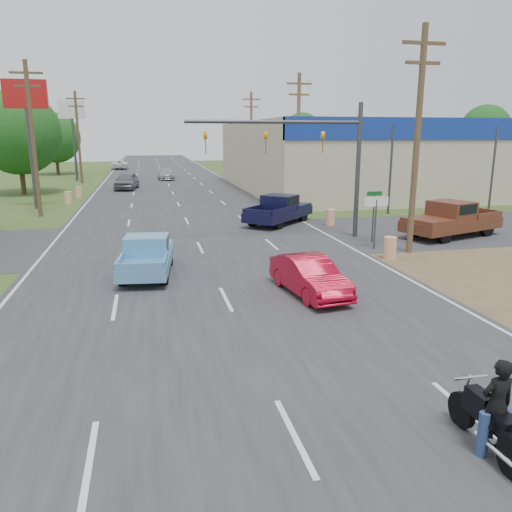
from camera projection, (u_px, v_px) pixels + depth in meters
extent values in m
plane|color=#384F1F|center=(294.00, 437.00, 9.15)|extent=(200.00, 200.00, 0.00)
cube|color=#2D2D30|center=(173.00, 193.00, 47.10)|extent=(15.00, 180.00, 0.02)
cube|color=#2D2D30|center=(196.00, 240.00, 26.23)|extent=(120.00, 10.00, 0.02)
cube|color=brown|center=(477.00, 266.00, 20.93)|extent=(8.00, 18.00, 0.01)
cube|color=#B7A88C|center=(476.00, 155.00, 52.99)|extent=(50.00, 28.00, 6.60)
cylinder|color=#4C3823|center=(417.00, 144.00, 22.28)|extent=(0.28, 0.28, 10.00)
cube|color=#4C3823|center=(424.00, 43.00, 21.28)|extent=(2.00, 0.14, 0.14)
cube|color=#4C3823|center=(423.00, 63.00, 21.47)|extent=(1.60, 0.14, 0.14)
cylinder|color=#4C3823|center=(298.00, 140.00, 39.36)|extent=(0.28, 0.28, 10.00)
cube|color=#4C3823|center=(299.00, 84.00, 38.36)|extent=(2.00, 0.14, 0.14)
cube|color=#4C3823|center=(299.00, 95.00, 38.55)|extent=(1.60, 0.14, 0.14)
cylinder|color=#4C3823|center=(251.00, 138.00, 56.44)|extent=(0.28, 0.28, 10.00)
cube|color=#4C3823|center=(251.00, 99.00, 55.44)|extent=(2.00, 0.14, 0.14)
cube|color=#4C3823|center=(251.00, 107.00, 55.63)|extent=(1.60, 0.14, 0.14)
cylinder|color=#4C3823|center=(33.00, 141.00, 32.55)|extent=(0.28, 0.28, 10.00)
cube|color=#4C3823|center=(26.00, 73.00, 31.56)|extent=(2.00, 0.14, 0.14)
cube|color=#4C3823|center=(27.00, 86.00, 31.74)|extent=(1.60, 0.14, 0.14)
cylinder|color=#4C3823|center=(78.00, 138.00, 55.32)|extent=(0.28, 0.28, 10.00)
cube|color=#4C3823|center=(75.00, 99.00, 54.33)|extent=(2.00, 0.14, 0.14)
cube|color=#4C3823|center=(76.00, 106.00, 54.52)|extent=(1.60, 0.14, 0.14)
cylinder|color=#422D19|center=(22.00, 177.00, 45.80)|extent=(0.44, 0.44, 3.24)
sphere|color=#154C18|center=(18.00, 132.00, 44.86)|extent=(7.56, 7.56, 7.56)
cylinder|color=#422D19|center=(57.00, 164.00, 68.47)|extent=(0.44, 0.44, 2.88)
sphere|color=#154C18|center=(55.00, 138.00, 67.64)|extent=(6.72, 6.72, 6.72)
cylinder|color=#422D19|center=(482.00, 156.00, 86.60)|extent=(0.44, 0.44, 3.60)
sphere|color=#154C18|center=(485.00, 130.00, 85.56)|extent=(8.40, 8.40, 8.40)
cylinder|color=#422D19|center=(302.00, 152.00, 105.14)|extent=(0.44, 0.44, 3.42)
sphere|color=#154C18|center=(302.00, 132.00, 104.14)|extent=(7.98, 7.98, 7.98)
cylinder|color=orange|center=(390.00, 248.00, 22.09)|extent=(0.56, 0.56, 1.00)
cylinder|color=orange|center=(330.00, 217.00, 30.23)|extent=(0.56, 0.56, 1.00)
cylinder|color=orange|center=(68.00, 198.00, 39.52)|extent=(0.56, 0.56, 1.00)
cylinder|color=orange|center=(79.00, 192.00, 43.38)|extent=(0.56, 0.56, 1.00)
cylinder|color=#3F3F44|center=(31.00, 147.00, 36.26)|extent=(0.30, 0.30, 9.00)
cube|color=#B21414|center=(25.00, 94.00, 35.38)|extent=(3.00, 0.35, 2.00)
cylinder|color=#3F3F44|center=(74.00, 142.00, 59.03)|extent=(0.30, 0.30, 9.00)
cube|color=white|center=(71.00, 110.00, 58.15)|extent=(3.00, 0.35, 2.00)
cylinder|color=#3F3F44|center=(375.00, 225.00, 23.86)|extent=(0.08, 0.08, 2.40)
cube|color=white|center=(376.00, 202.00, 23.60)|extent=(1.20, 0.05, 0.45)
cylinder|color=#3F3F44|center=(373.00, 219.00, 25.41)|extent=(0.08, 0.08, 2.40)
cube|color=#0C591E|center=(374.00, 194.00, 25.10)|extent=(0.80, 0.04, 0.22)
cylinder|color=#3F3F44|center=(358.00, 172.00, 26.22)|extent=(0.24, 0.24, 7.00)
cylinder|color=#3F3F44|center=(275.00, 122.00, 24.69)|extent=(9.00, 0.18, 0.18)
imported|color=gold|center=(323.00, 131.00, 25.32)|extent=(0.18, 0.40, 1.10)
imported|color=gold|center=(266.00, 131.00, 24.69)|extent=(0.18, 0.40, 1.10)
imported|color=gold|center=(205.00, 131.00, 24.07)|extent=(0.18, 0.40, 1.10)
imported|color=#A3071C|center=(309.00, 276.00, 17.13)|extent=(1.95, 4.15, 1.31)
cylinder|color=black|center=(461.00, 410.00, 9.40)|extent=(0.13, 0.69, 0.69)
cube|color=black|center=(489.00, 416.00, 8.64)|extent=(0.24, 1.25, 0.31)
cube|color=black|center=(480.00, 398.00, 8.84)|extent=(0.27, 0.57, 0.23)
cube|color=black|center=(502.00, 417.00, 8.31)|extent=(0.32, 0.57, 0.10)
cylinder|color=white|center=(471.00, 377.00, 9.08)|extent=(0.68, 0.06, 0.05)
imported|color=black|center=(496.00, 411.00, 8.45)|extent=(0.62, 0.41, 1.68)
cylinder|color=black|center=(133.00, 258.00, 20.94)|extent=(0.35, 0.74, 0.72)
cylinder|color=black|center=(169.00, 257.00, 21.09)|extent=(0.35, 0.74, 0.72)
cylinder|color=black|center=(122.00, 276.00, 18.23)|extent=(0.35, 0.74, 0.72)
cylinder|color=black|center=(164.00, 275.00, 18.38)|extent=(0.35, 0.74, 0.72)
cube|color=#5E9BCA|center=(147.00, 261.00, 19.61)|extent=(2.31, 4.85, 0.47)
cube|color=#5E9BCA|center=(150.00, 246.00, 20.90)|extent=(1.90, 1.96, 0.16)
cube|color=#5E9BCA|center=(147.00, 245.00, 19.56)|extent=(1.80, 1.58, 0.76)
cube|color=black|center=(146.00, 242.00, 19.52)|extent=(1.81, 1.31, 0.40)
cube|color=#5E9BCA|center=(140.00, 267.00, 17.31)|extent=(1.65, 0.26, 0.27)
cylinder|color=black|center=(279.00, 213.00, 32.61)|extent=(0.80, 0.81, 0.83)
cylinder|color=black|center=(303.00, 215.00, 31.73)|extent=(0.80, 0.81, 0.83)
cylinder|color=black|center=(253.00, 220.00, 29.92)|extent=(0.80, 0.81, 0.83)
cylinder|color=black|center=(279.00, 222.00, 29.05)|extent=(0.80, 0.81, 0.83)
cube|color=black|center=(279.00, 214.00, 30.77)|extent=(5.21, 5.33, 0.54)
cube|color=black|center=(291.00, 205.00, 32.03)|extent=(2.84, 2.84, 0.19)
cube|color=black|center=(280.00, 202.00, 30.69)|extent=(2.49, 2.48, 0.88)
cube|color=black|center=(280.00, 200.00, 30.66)|extent=(2.30, 2.28, 0.47)
cube|color=black|center=(257.00, 213.00, 28.48)|extent=(1.44, 1.37, 0.31)
cylinder|color=black|center=(444.00, 235.00, 25.29)|extent=(0.96, 0.61, 0.90)
cylinder|color=black|center=(415.00, 229.00, 26.85)|extent=(0.96, 0.61, 0.90)
cylinder|color=black|center=(487.00, 228.00, 27.07)|extent=(0.96, 0.61, 0.90)
cylinder|color=black|center=(457.00, 223.00, 28.63)|extent=(0.96, 0.61, 0.90)
cube|color=#5C2D1B|center=(451.00, 224.00, 26.90)|extent=(6.23, 4.02, 0.58)
cube|color=#5C2D1B|center=(430.00, 220.00, 25.93)|extent=(2.79, 2.73, 0.20)
cube|color=#5C2D1B|center=(451.00, 210.00, 26.66)|extent=(2.32, 2.52, 0.95)
cube|color=black|center=(452.00, 207.00, 26.62)|extent=(2.01, 2.45, 0.50)
cube|color=#5C2D1B|center=(485.00, 212.00, 28.24)|extent=(0.76, 1.98, 0.34)
imported|color=slate|center=(127.00, 181.00, 50.06)|extent=(2.66, 5.13, 1.67)
imported|color=#A4A3A8|center=(166.00, 174.00, 61.13)|extent=(2.03, 4.65, 1.33)
imported|color=white|center=(120.00, 165.00, 79.38)|extent=(2.46, 5.29, 1.47)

